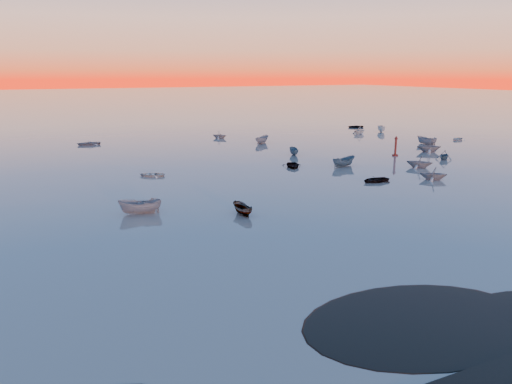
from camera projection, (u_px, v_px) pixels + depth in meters
ground at (122, 130)px, 114.90m from camera, size 600.00×600.00×0.00m
mud_lobes at (504, 326)px, 26.65m from camera, size 140.00×6.00×0.07m
moored_fleet at (186, 163)px, 73.83m from camera, size 124.00×58.00×1.20m
boat_near_center at (343, 166)px, 71.52m from camera, size 2.27×4.25×1.40m
boat_near_right at (419, 168)px, 70.66m from camera, size 3.93×3.65×1.30m
channel_marker at (396, 148)px, 80.20m from camera, size 0.94×0.94×3.35m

